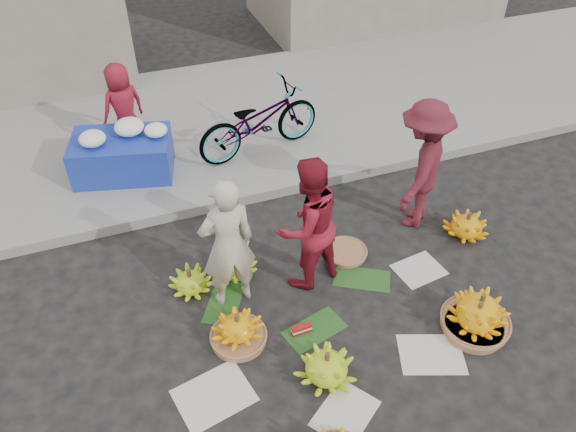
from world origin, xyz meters
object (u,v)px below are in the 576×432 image
object	(u,v)px
banana_bunch_0	(238,330)
bicycle	(259,121)
vendor_cream	(228,245)
flower_table	(123,153)
banana_bunch_4	(478,313)

from	to	relation	value
banana_bunch_0	bicycle	size ratio (longest dim) A/B	0.32
vendor_cream	flower_table	size ratio (longest dim) A/B	1.09
bicycle	banana_bunch_4	bearing A→B (deg)	-174.69
banana_bunch_0	bicycle	distance (m)	3.44
banana_bunch_0	banana_bunch_4	world-z (taller)	banana_bunch_4
banana_bunch_4	vendor_cream	distance (m)	2.71
vendor_cream	bicycle	bearing A→B (deg)	-117.43
bicycle	flower_table	bearing A→B (deg)	74.87
banana_bunch_4	vendor_cream	xyz separation A→B (m)	(-2.32, 1.27, 0.60)
banana_bunch_0	flower_table	world-z (taller)	flower_table
banana_bunch_4	flower_table	bearing A→B (deg)	128.08
vendor_cream	bicycle	size ratio (longest dim) A/B	0.84
flower_table	banana_bunch_0	bearing A→B (deg)	-64.31
bicycle	banana_bunch_0	bearing A→B (deg)	146.79
banana_bunch_0	vendor_cream	world-z (taller)	vendor_cream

